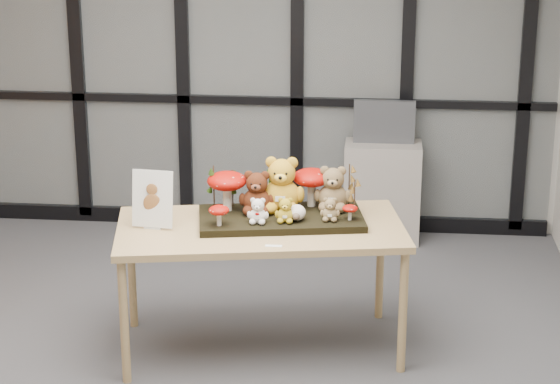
# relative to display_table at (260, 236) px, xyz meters

# --- Properties ---
(floor) EXTENTS (5.00, 5.00, 0.00)m
(floor) POSITION_rel_display_table_xyz_m (-0.42, -0.29, -0.73)
(floor) COLOR #595A5F
(floor) RESTS_ON ground
(room_shell) EXTENTS (5.00, 5.00, 5.00)m
(room_shell) POSITION_rel_display_table_xyz_m (-0.42, -0.29, 0.95)
(room_shell) COLOR beige
(room_shell) RESTS_ON floor
(glass_partition) EXTENTS (4.90, 0.06, 2.78)m
(glass_partition) POSITION_rel_display_table_xyz_m (-0.42, 2.18, 0.69)
(glass_partition) COLOR #2D383F
(glass_partition) RESTS_ON floor
(display_table) EXTENTS (1.81, 1.13, 0.79)m
(display_table) POSITION_rel_display_table_xyz_m (0.00, 0.00, 0.00)
(display_table) COLOR tan
(display_table) RESTS_ON floor
(diorama_tray) EXTENTS (1.04, 0.65, 0.04)m
(diorama_tray) POSITION_rel_display_table_xyz_m (0.11, 0.08, 0.09)
(diorama_tray) COLOR black
(diorama_tray) RESTS_ON display_table
(bear_pooh_yellow) EXTENTS (0.32, 0.30, 0.37)m
(bear_pooh_yellow) POSITION_rel_display_table_xyz_m (0.11, 0.18, 0.29)
(bear_pooh_yellow) COLOR gold
(bear_pooh_yellow) RESTS_ON diorama_tray
(bear_brown_medium) EXTENTS (0.25, 0.23, 0.28)m
(bear_brown_medium) POSITION_rel_display_table_xyz_m (-0.03, 0.12, 0.25)
(bear_brown_medium) COLOR #461D0D
(bear_brown_medium) RESTS_ON diorama_tray
(bear_tan_back) EXTENTS (0.26, 0.24, 0.30)m
(bear_tan_back) POSITION_rel_display_table_xyz_m (0.41, 0.23, 0.26)
(bear_tan_back) COLOR brown
(bear_tan_back) RESTS_ON diorama_tray
(bear_small_yellow) EXTENTS (0.14, 0.13, 0.16)m
(bear_small_yellow) POSITION_rel_display_table_xyz_m (0.15, -0.03, 0.19)
(bear_small_yellow) COLOR #B5961E
(bear_small_yellow) RESTS_ON diorama_tray
(bear_white_bow) EXTENTS (0.15, 0.14, 0.17)m
(bear_white_bow) POSITION_rel_display_table_xyz_m (-0.01, -0.06, 0.19)
(bear_white_bow) COLOR white
(bear_white_bow) RESTS_ON diorama_tray
(bear_beige_small) EXTENTS (0.13, 0.12, 0.15)m
(bear_beige_small) POSITION_rel_display_table_xyz_m (0.41, 0.02, 0.18)
(bear_beige_small) COLOR olive
(bear_beige_small) RESTS_ON diorama_tray
(plush_cream_hedgehog) EXTENTS (0.09, 0.08, 0.10)m
(plush_cream_hedgehog) POSITION_rel_display_table_xyz_m (0.21, 0.00, 0.16)
(plush_cream_hedgehog) COLOR white
(plush_cream_hedgehog) RESTS_ON diorama_tray
(mushroom_back_left) EXTENTS (0.24, 0.24, 0.26)m
(mushroom_back_left) POSITION_rel_display_table_xyz_m (-0.22, 0.14, 0.24)
(mushroom_back_left) COLOR #970B04
(mushroom_back_left) RESTS_ON diorama_tray
(mushroom_back_right) EXTENTS (0.23, 0.23, 0.26)m
(mushroom_back_right) POSITION_rel_display_table_xyz_m (0.28, 0.28, 0.24)
(mushroom_back_right) COLOR #970B04
(mushroom_back_right) RESTS_ON diorama_tray
(mushroom_front_left) EXTENTS (0.12, 0.12, 0.13)m
(mushroom_front_left) POSITION_rel_display_table_xyz_m (-0.22, -0.13, 0.17)
(mushroom_front_left) COLOR #970B04
(mushroom_front_left) RESTS_ON diorama_tray
(mushroom_front_right) EXTENTS (0.09, 0.09, 0.10)m
(mushroom_front_right) POSITION_rel_display_table_xyz_m (0.52, 0.04, 0.16)
(mushroom_front_right) COLOR #970B04
(mushroom_front_right) RESTS_ON diorama_tray
(sprig_green_far_left) EXTENTS (0.05, 0.05, 0.28)m
(sprig_green_far_left) POSITION_rel_display_table_xyz_m (-0.30, 0.14, 0.25)
(sprig_green_far_left) COLOR #15350C
(sprig_green_far_left) RESTS_ON diorama_tray
(sprig_green_mid_left) EXTENTS (0.05, 0.05, 0.23)m
(sprig_green_mid_left) POSITION_rel_display_table_xyz_m (-0.19, 0.21, 0.22)
(sprig_green_mid_left) COLOR #15350C
(sprig_green_mid_left) RESTS_ON diorama_tray
(sprig_dry_far_right) EXTENTS (0.05, 0.05, 0.28)m
(sprig_dry_far_right) POSITION_rel_display_table_xyz_m (0.51, 0.26, 0.25)
(sprig_dry_far_right) COLOR brown
(sprig_dry_far_right) RESTS_ON diorama_tray
(sprig_dry_mid_right) EXTENTS (0.05, 0.05, 0.22)m
(sprig_dry_mid_right) POSITION_rel_display_table_xyz_m (0.55, 0.14, 0.22)
(sprig_dry_mid_right) COLOR brown
(sprig_dry_mid_right) RESTS_ON diorama_tray
(sprig_green_centre) EXTENTS (0.05, 0.05, 0.23)m
(sprig_green_centre) POSITION_rel_display_table_xyz_m (0.04, 0.26, 0.22)
(sprig_green_centre) COLOR #15350C
(sprig_green_centre) RESTS_ON diorama_tray
(sign_holder) EXTENTS (0.25, 0.08, 0.35)m
(sign_holder) POSITION_rel_display_table_xyz_m (-0.62, -0.09, 0.23)
(sign_holder) COLOR silver
(sign_holder) RESTS_ON display_table
(label_card) EXTENTS (0.09, 0.03, 0.00)m
(label_card) POSITION_rel_display_table_xyz_m (0.11, -0.32, 0.07)
(label_card) COLOR white
(label_card) RESTS_ON display_table
(cabinet) EXTENTS (0.59, 0.34, 0.78)m
(cabinet) POSITION_rel_display_table_xyz_m (0.72, 1.96, -0.33)
(cabinet) COLOR #9C948B
(cabinet) RESTS_ON floor
(monitor) EXTENTS (0.47, 0.05, 0.33)m
(monitor) POSITION_rel_display_table_xyz_m (0.72, 1.98, 0.22)
(monitor) COLOR #484A4F
(monitor) RESTS_ON cabinet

